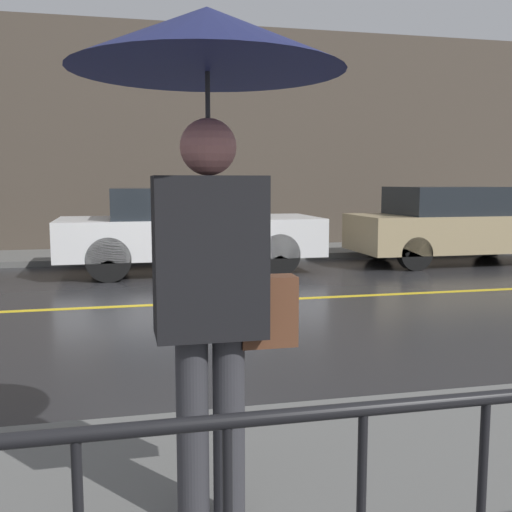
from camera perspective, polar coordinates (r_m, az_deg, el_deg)
name	(u,v)px	position (r m, az deg, el deg)	size (l,w,h in m)	color
ground_plane	(179,304)	(7.90, -7.35, -4.56)	(80.00, 80.00, 0.00)	#262628
sidewalk_far	(156,255)	(12.84, -9.54, 0.14)	(28.00, 2.06, 0.12)	#60605E
lane_marking	(179,304)	(7.90, -7.35, -4.53)	(25.20, 0.12, 0.01)	gold
building_storefront	(150,139)	(13.96, -10.04, 10.93)	(28.00, 0.30, 5.10)	#4C4238
pedestrian	(209,120)	(2.46, -4.49, 12.77)	(1.10, 1.10, 2.15)	#333338
car_white	(187,228)	(10.63, -6.55, 2.62)	(4.52, 1.84, 1.48)	silver
car_tan	(454,225)	(12.34, 18.31, 2.84)	(4.05, 1.73, 1.49)	tan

